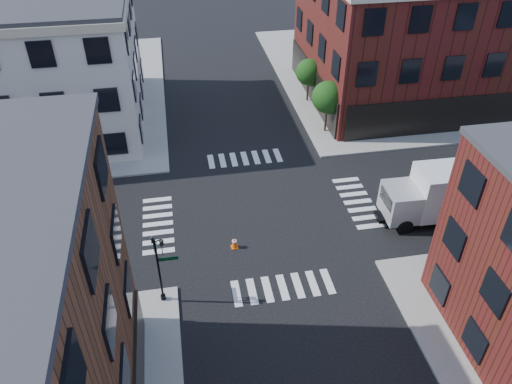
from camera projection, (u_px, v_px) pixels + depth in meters
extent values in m
plane|color=black|center=(261.00, 213.00, 34.34)|extent=(120.00, 120.00, 0.00)
cube|color=gray|center=(416.00, 71.00, 53.86)|extent=(30.00, 30.00, 0.15)
cube|color=gray|center=(7.00, 101.00, 47.96)|extent=(30.00, 30.00, 0.15)
cube|color=#481A12|center=(446.00, 32.00, 46.31)|extent=(25.00, 16.00, 12.00)
cylinder|color=black|center=(325.00, 123.00, 42.78)|extent=(0.18, 0.18, 1.47)
cylinder|color=black|center=(326.00, 115.00, 42.34)|extent=(0.12, 0.12, 1.47)
sphere|color=#16360E|center=(328.00, 97.00, 41.34)|extent=(2.69, 2.69, 2.69)
sphere|color=#16360E|center=(330.00, 103.00, 41.62)|extent=(1.85, 1.85, 1.85)
cylinder|color=black|center=(307.00, 94.00, 47.57)|extent=(0.18, 0.18, 1.33)
cylinder|color=black|center=(308.00, 87.00, 47.17)|extent=(0.12, 0.12, 1.33)
sphere|color=#16360E|center=(309.00, 72.00, 46.27)|extent=(2.43, 2.43, 2.43)
sphere|color=#16360E|center=(311.00, 77.00, 46.52)|extent=(1.67, 1.67, 1.67)
cylinder|color=black|center=(159.00, 272.00, 26.63)|extent=(0.12, 0.12, 4.60)
cylinder|color=black|center=(163.00, 297.00, 27.82)|extent=(0.28, 0.28, 0.30)
cube|color=#053819|center=(168.00, 259.00, 26.21)|extent=(1.10, 0.03, 0.22)
cube|color=#053819|center=(157.00, 250.00, 26.41)|extent=(0.03, 1.10, 0.22)
imported|color=black|center=(162.00, 248.00, 25.81)|extent=(0.22, 0.18, 1.10)
imported|color=black|center=(153.00, 245.00, 25.94)|extent=(0.18, 0.22, 1.10)
cube|color=silver|center=(461.00, 189.00, 32.74)|extent=(6.23, 2.80, 3.30)
cube|color=maroon|center=(471.00, 202.00, 31.67)|extent=(2.34, 0.09, 0.74)
cube|color=maroon|center=(451.00, 178.00, 33.81)|extent=(2.34, 0.09, 0.74)
cube|color=#A3A3A5|center=(401.00, 202.00, 32.59)|extent=(2.19, 2.60, 2.13)
cube|color=black|center=(387.00, 199.00, 32.25)|extent=(0.15, 2.02, 0.96)
cube|color=black|center=(437.00, 211.00, 33.60)|extent=(8.54, 1.26, 0.27)
cylinder|color=black|center=(404.00, 226.00, 32.37)|extent=(1.07, 0.40, 1.06)
cylinder|color=black|center=(392.00, 205.00, 34.14)|extent=(1.07, 0.40, 1.06)
cylinder|color=black|center=(460.00, 220.00, 32.84)|extent=(1.07, 0.40, 1.06)
cylinder|color=black|center=(444.00, 200.00, 34.61)|extent=(1.07, 0.40, 1.06)
cylinder|color=black|center=(496.00, 217.00, 33.15)|extent=(1.07, 0.40, 1.06)
cylinder|color=black|center=(479.00, 197.00, 34.93)|extent=(1.07, 0.40, 1.06)
cube|color=#FA5D0B|center=(235.00, 247.00, 31.52)|extent=(0.46, 0.46, 0.05)
cone|color=#FA5D0B|center=(234.00, 243.00, 31.29)|extent=(0.44, 0.44, 0.80)
cylinder|color=white|center=(234.00, 241.00, 31.23)|extent=(0.31, 0.31, 0.09)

